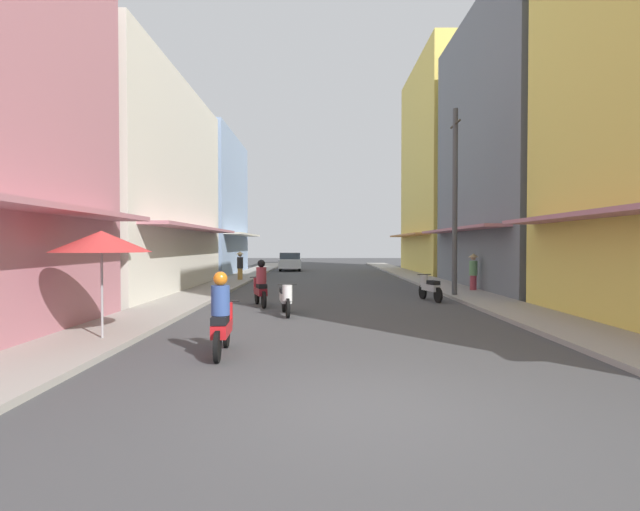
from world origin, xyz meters
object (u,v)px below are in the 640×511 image
Objects in this scene: motorbike_white at (286,298)px; vendor_umbrella at (102,242)px; motorbike_maroon at (261,285)px; pedestrian_foreground at (474,271)px; motorbike_red at (223,318)px; utility_pole at (456,202)px; parked_car at (291,261)px; motorbike_silver at (430,287)px; pedestrian_midway at (241,265)px.

motorbike_white is 0.76× the size of vendor_umbrella.
motorbike_maroon is at bearing 67.22° from vendor_umbrella.
motorbike_red is at bearing -126.18° from pedestrian_foreground.
pedestrian_foreground reaches higher than motorbike_maroon.
motorbike_white is 0.24× the size of utility_pole.
vendor_umbrella is at bearing -94.33° from parked_car.
motorbike_silver is at bearing -140.30° from utility_pole.
pedestrian_foreground is (7.65, 6.56, 0.45)m from motorbike_white.
pedestrian_foreground is 12.74m from pedestrian_midway.
motorbike_red reaches higher than parked_car.
pedestrian_foreground reaches higher than motorbike_red.
motorbike_silver is at bearing 55.63° from motorbike_red.
utility_pole reaches higher than motorbike_silver.
motorbike_red is 3.25m from vendor_umbrella.
motorbike_maroon is at bearing -88.96° from parked_car.
utility_pole reaches higher than vendor_umbrella.
motorbike_red is at bearing -88.87° from parked_car.
parked_car is at bearing 79.86° from pedestrian_midway.
pedestrian_foreground is at bearing 43.33° from vendor_umbrella.
motorbike_maroon is at bearing -152.55° from pedestrian_foreground.
utility_pole reaches higher than motorbike_white.
pedestrian_midway is 0.72× the size of vendor_umbrella.
motorbike_red is 1.07× the size of pedestrian_foreground.
motorbike_maroon is 6.75m from vendor_umbrella.
parked_car is at bearing 85.67° from vendor_umbrella.
motorbike_white is 1.03× the size of motorbike_maroon.
motorbike_white is at bearing -139.41° from pedestrian_foreground.
utility_pole reaches higher than pedestrian_midway.
motorbike_white is at bearing -74.63° from pedestrian_midway.
motorbike_red is 17.97m from pedestrian_midway.
vendor_umbrella is (-2.55, -6.08, 1.44)m from motorbike_maroon.
motorbike_white is at bearing -144.76° from motorbike_silver.
motorbike_red is at bearing -124.37° from motorbike_silver.
pedestrian_midway reaches higher than motorbike_white.
motorbike_red is 1.06× the size of pedestrian_midway.
pedestrian_foreground is 15.46m from vendor_umbrella.
motorbike_maroon is (-6.07, -1.52, 0.20)m from motorbike_silver.
vendor_umbrella reaches higher than motorbike_white.
motorbike_silver is at bearing -130.98° from pedestrian_foreground.
motorbike_white is 24.39m from parked_car.
motorbike_maroon is 10.95m from pedestrian_midway.
utility_pole is at bearing -39.80° from pedestrian_midway.
motorbike_silver is 1.02× the size of motorbike_maroon.
motorbike_white is 2.30m from motorbike_maroon.
pedestrian_midway is at bearing 140.20° from utility_pole.
motorbike_red is (-5.90, -8.63, 0.20)m from motorbike_silver.
motorbike_maroon reaches higher than motorbike_silver.
pedestrian_midway is at bearing 103.14° from motorbike_maroon.
parked_car is at bearing 111.24° from utility_pole.
parked_car is at bearing 93.33° from motorbike_white.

